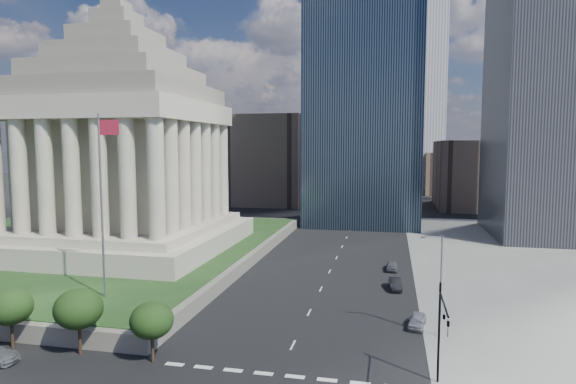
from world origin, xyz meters
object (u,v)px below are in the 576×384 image
(flagpole, at_px, (103,195))
(street_lamp_north, at_px, (439,279))
(war_memorial, at_px, (121,127))
(parked_sedan_mid, at_px, (395,284))
(parked_sedan_near, at_px, (417,320))
(parked_sedan_far, at_px, (392,266))
(traffic_signal_ne, at_px, (442,326))

(flagpole, bearing_deg, street_lamp_north, 1.63)
(war_memorial, xyz_separation_m, parked_sedan_mid, (43.39, -8.09, -20.71))
(street_lamp_north, distance_m, parked_sedan_near, 5.72)
(flagpole, bearing_deg, parked_sedan_far, 39.75)
(traffic_signal_ne, relative_size, parked_sedan_far, 1.95)
(flagpole, height_order, street_lamp_north, flagpole)
(parked_sedan_near, distance_m, parked_sedan_far, 22.67)
(flagpole, distance_m, parked_sedan_near, 35.71)
(traffic_signal_ne, bearing_deg, flagpole, 163.29)
(traffic_signal_ne, bearing_deg, war_memorial, 143.58)
(street_lamp_north, xyz_separation_m, parked_sedan_near, (-1.83, 2.12, -4.99))
(war_memorial, relative_size, traffic_signal_ne, 4.88)
(war_memorial, distance_m, traffic_signal_ne, 60.00)
(street_lamp_north, relative_size, parked_sedan_mid, 2.38)
(flagpole, xyz_separation_m, traffic_signal_ne, (34.33, -10.30, -7.86))
(parked_sedan_mid, bearing_deg, war_memorial, 164.94)
(traffic_signal_ne, height_order, street_lamp_north, street_lamp_north)
(street_lamp_north, height_order, parked_sedan_mid, street_lamp_north)
(parked_sedan_near, distance_m, parked_sedan_mid, 12.97)
(traffic_signal_ne, bearing_deg, parked_sedan_mid, 96.76)
(parked_sedan_far, bearing_deg, flagpole, -138.66)
(war_memorial, xyz_separation_m, parked_sedan_far, (43.00, 1.64, -20.70))
(war_memorial, distance_m, parked_sedan_near, 54.19)
(war_memorial, bearing_deg, parked_sedan_near, -24.66)
(flagpole, xyz_separation_m, parked_sedan_far, (30.83, 25.64, -12.41))
(war_memorial, relative_size, parked_sedan_near, 9.92)
(street_lamp_north, bearing_deg, flagpole, -178.37)
(traffic_signal_ne, xyz_separation_m, parked_sedan_mid, (-3.11, 26.22, -4.56))
(traffic_signal_ne, height_order, parked_sedan_far, traffic_signal_ne)
(war_memorial, xyz_separation_m, street_lamp_north, (47.33, -23.00, -15.74))
(war_memorial, height_order, parked_sedan_far, war_memorial)
(parked_sedan_near, bearing_deg, parked_sedan_mid, 108.56)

